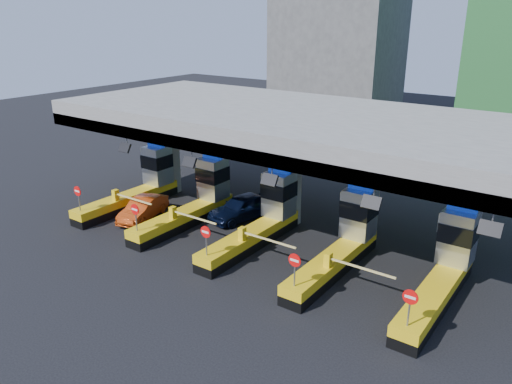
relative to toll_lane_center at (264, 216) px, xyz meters
The scene contains 10 objects.
ground 1.42m from the toll_lane_center, 90.42° to the right, with size 120.00×120.00×0.00m, color black.
toll_canopy 5.40m from the toll_lane_center, 90.02° to the left, with size 28.00×12.09×7.00m.
toll_lane_far_left 10.00m from the toll_lane_center, behind, with size 4.43×8.00×4.16m.
toll_lane_left 5.00m from the toll_lane_center, behind, with size 4.43×8.00×4.16m.
toll_lane_center is the anchor object (origin of this frame).
toll_lane_right 5.00m from the toll_lane_center, ahead, with size 4.43×8.00×4.16m.
toll_lane_far_right 10.00m from the toll_lane_center, ahead, with size 4.43×8.00×4.16m.
bg_building_concrete 39.11m from the toll_lane_center, 111.40° to the left, with size 14.00×10.00×18.00m, color #4C4C49.
van 3.38m from the toll_lane_center, 148.89° to the left, with size 1.83×4.54×1.55m, color black.
red_car 8.11m from the toll_lane_center, 166.35° to the right, with size 1.41×4.05×1.34m, color #B0390D.
Camera 1 is at (14.70, -20.95, 12.11)m, focal length 35.00 mm.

